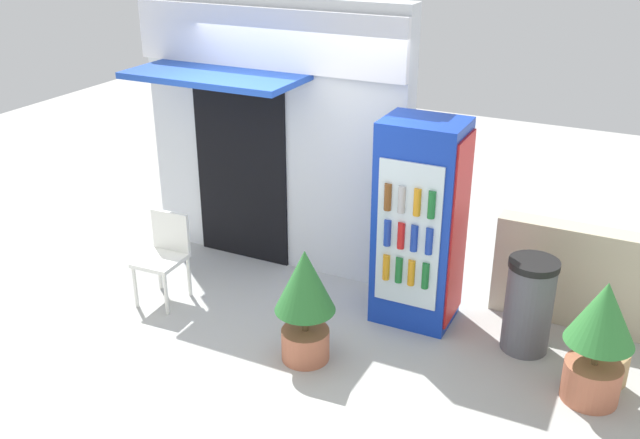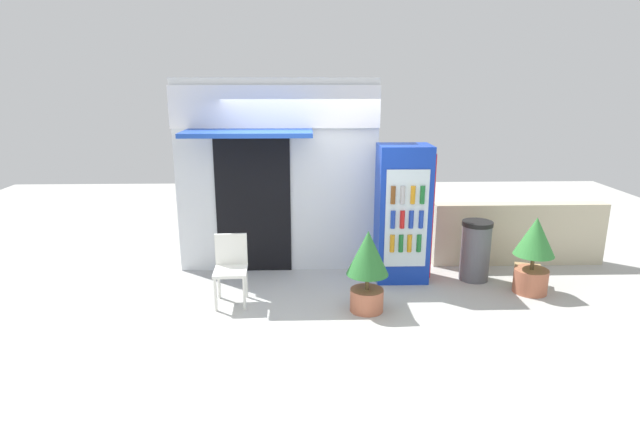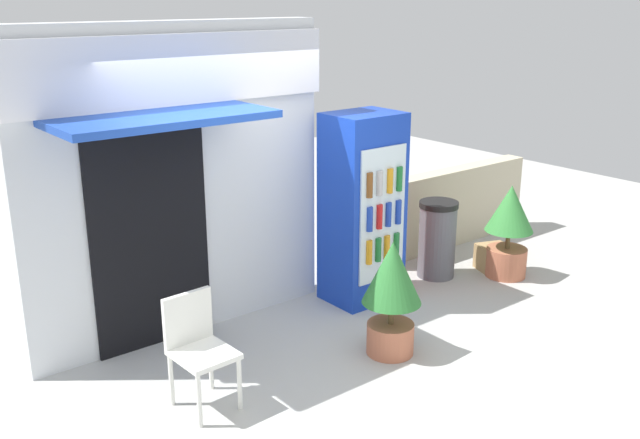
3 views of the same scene
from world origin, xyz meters
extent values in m
plane|color=#B2B2AD|center=(0.00, 0.00, 0.00)|extent=(16.00, 16.00, 0.00)
cube|color=silver|center=(-0.51, 1.39, 1.39)|extent=(2.90, 0.26, 2.78)
cube|color=white|center=(-0.51, 1.23, 2.40)|extent=(2.90, 0.08, 0.58)
cube|color=#1E47B2|center=(-0.86, 0.87, 2.08)|extent=(1.71, 0.80, 0.06)
cube|color=black|center=(-0.86, 1.25, 1.01)|extent=(1.08, 0.03, 2.03)
cube|color=#1438B2|center=(1.24, 0.88, 0.96)|extent=(0.71, 0.56, 1.91)
cube|color=silver|center=(1.24, 0.59, 0.96)|extent=(0.57, 0.02, 1.34)
cube|color=red|center=(1.61, 0.88, 0.96)|extent=(0.02, 0.50, 1.72)
cylinder|color=orange|center=(1.06, 0.57, 0.62)|extent=(0.06, 0.06, 0.24)
cylinder|color=#196B2D|center=(1.18, 0.57, 0.62)|extent=(0.06, 0.06, 0.24)
cylinder|color=orange|center=(1.29, 0.57, 0.62)|extent=(0.06, 0.06, 0.24)
cylinder|color=#196B2D|center=(1.42, 0.57, 0.62)|extent=(0.06, 0.06, 0.24)
cylinder|color=#1938A5|center=(1.06, 0.57, 0.96)|extent=(0.06, 0.06, 0.24)
cylinder|color=red|center=(1.18, 0.57, 0.96)|extent=(0.06, 0.06, 0.24)
cylinder|color=#1938A5|center=(1.30, 0.57, 0.96)|extent=(0.06, 0.06, 0.24)
cylinder|color=#1938A5|center=(1.44, 0.57, 0.96)|extent=(0.06, 0.06, 0.24)
cylinder|color=brown|center=(1.05, 0.57, 1.29)|extent=(0.06, 0.06, 0.24)
cylinder|color=#B2B2B7|center=(1.17, 0.57, 1.29)|extent=(0.06, 0.06, 0.24)
cylinder|color=orange|center=(1.31, 0.57, 1.29)|extent=(0.06, 0.06, 0.24)
cylinder|color=#196B2D|center=(1.44, 0.57, 1.29)|extent=(0.06, 0.06, 0.24)
cylinder|color=white|center=(-1.22, -0.14, 0.21)|extent=(0.04, 0.04, 0.42)
cylinder|color=white|center=(-0.87, -0.13, 0.21)|extent=(0.04, 0.04, 0.42)
cylinder|color=white|center=(-1.24, 0.25, 0.21)|extent=(0.04, 0.04, 0.42)
cylinder|color=white|center=(-0.89, 0.26, 0.21)|extent=(0.04, 0.04, 0.42)
cube|color=white|center=(-1.05, 0.06, 0.44)|extent=(0.43, 0.46, 0.04)
cube|color=white|center=(-1.06, 0.26, 0.67)|extent=(0.41, 0.06, 0.41)
cylinder|color=#BC6B4C|center=(0.64, -0.18, 0.14)|extent=(0.41, 0.41, 0.28)
cylinder|color=brown|center=(0.64, -0.18, 0.38)|extent=(0.05, 0.05, 0.20)
cone|color=#2D7533|center=(0.64, -0.18, 0.75)|extent=(0.51, 0.51, 0.55)
cylinder|color=#BC6B4C|center=(2.89, 0.31, 0.16)|extent=(0.44, 0.44, 0.32)
cylinder|color=brown|center=(2.89, 0.31, 0.43)|extent=(0.05, 0.05, 0.20)
cone|color=#388C3D|center=(2.89, 0.31, 0.78)|extent=(0.52, 0.52, 0.51)
cylinder|color=#595960|center=(2.28, 0.80, 0.40)|extent=(0.41, 0.41, 0.80)
cylinder|color=black|center=(2.28, 0.80, 0.83)|extent=(0.43, 0.43, 0.06)
cube|color=tan|center=(2.92, 0.50, 0.14)|extent=(0.44, 0.44, 0.29)
camera|label=1|loc=(3.02, -4.75, 3.58)|focal=40.24mm
camera|label=2|loc=(-0.12, -6.01, 2.75)|focal=28.90mm
camera|label=3|loc=(-3.33, -4.18, 2.98)|focal=40.02mm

